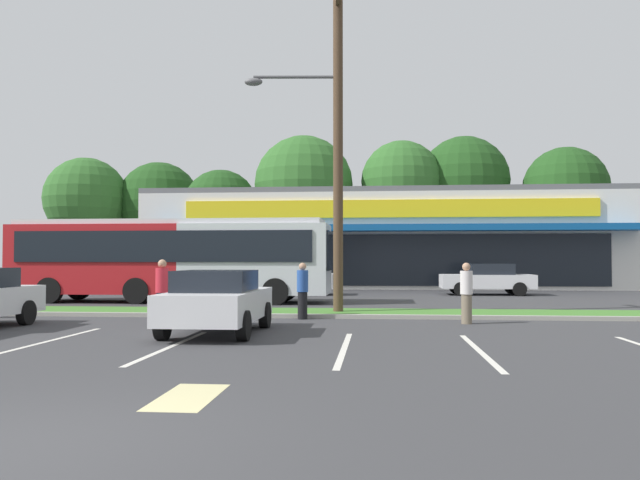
{
  "coord_description": "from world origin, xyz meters",
  "views": [
    {
      "loc": [
        3.33,
        -5.54,
        1.71
      ],
      "look_at": [
        1.21,
        18.1,
        2.42
      ],
      "focal_mm": 35.81,
      "sensor_mm": 36.0,
      "label": 1
    }
  ],
  "objects_px": {
    "utility_pole": "(333,138)",
    "city_bus": "(171,257)",
    "car_4": "(114,278)",
    "pedestrian_by_pole": "(466,293)",
    "car_0": "(285,279)",
    "car_3": "(488,279)",
    "car_2": "(218,301)",
    "pedestrian_mid": "(303,291)",
    "pedestrian_near_bench": "(162,291)"
  },
  "relations": [
    {
      "from": "car_3",
      "to": "pedestrian_by_pole",
      "type": "xyz_separation_m",
      "value": [
        -2.89,
        -13.82,
        0.05
      ]
    },
    {
      "from": "utility_pole",
      "to": "car_2",
      "type": "relative_size",
      "value": 2.47
    },
    {
      "from": "car_0",
      "to": "car_4",
      "type": "bearing_deg",
      "value": 174.6
    },
    {
      "from": "city_bus",
      "to": "car_0",
      "type": "xyz_separation_m",
      "value": [
        3.72,
        5.62,
        -1.0
      ]
    },
    {
      "from": "car_3",
      "to": "pedestrian_mid",
      "type": "relative_size",
      "value": 2.69
    },
    {
      "from": "city_bus",
      "to": "utility_pole",
      "type": "bearing_deg",
      "value": -37.22
    },
    {
      "from": "city_bus",
      "to": "pedestrian_by_pole",
      "type": "height_order",
      "value": "city_bus"
    },
    {
      "from": "pedestrian_mid",
      "to": "pedestrian_near_bench",
      "type": "bearing_deg",
      "value": -115.9
    },
    {
      "from": "car_4",
      "to": "pedestrian_by_pole",
      "type": "xyz_separation_m",
      "value": [
        15.55,
        -13.98,
        0.06
      ]
    },
    {
      "from": "city_bus",
      "to": "pedestrian_mid",
      "type": "distance_m",
      "value": 9.0
    },
    {
      "from": "city_bus",
      "to": "car_4",
      "type": "bearing_deg",
      "value": 128.57
    },
    {
      "from": "car_4",
      "to": "utility_pole",
      "type": "bearing_deg",
      "value": 135.43
    },
    {
      "from": "car_3",
      "to": "car_2",
      "type": "bearing_deg",
      "value": 61.85
    },
    {
      "from": "city_bus",
      "to": "pedestrian_by_pole",
      "type": "distance_m",
      "value": 12.93
    },
    {
      "from": "pedestrian_near_bench",
      "to": "car_3",
      "type": "bearing_deg",
      "value": 107.58
    },
    {
      "from": "car_0",
      "to": "car_4",
      "type": "xyz_separation_m",
      "value": [
        -8.79,
        0.83,
        -0.01
      ]
    },
    {
      "from": "city_bus",
      "to": "pedestrian_near_bench",
      "type": "xyz_separation_m",
      "value": [
        2.47,
        -8.22,
        -0.91
      ]
    },
    {
      "from": "car_0",
      "to": "car_2",
      "type": "bearing_deg",
      "value": -87.23
    },
    {
      "from": "utility_pole",
      "to": "pedestrian_near_bench",
      "type": "bearing_deg",
      "value": -145.51
    },
    {
      "from": "utility_pole",
      "to": "pedestrian_mid",
      "type": "relative_size",
      "value": 6.34
    },
    {
      "from": "car_2",
      "to": "car_4",
      "type": "distance_m",
      "value": 19.29
    },
    {
      "from": "car_4",
      "to": "pedestrian_near_bench",
      "type": "height_order",
      "value": "pedestrian_near_bench"
    },
    {
      "from": "car_0",
      "to": "car_3",
      "type": "relative_size",
      "value": 1.08
    },
    {
      "from": "car_3",
      "to": "pedestrian_by_pole",
      "type": "relative_size",
      "value": 2.67
    },
    {
      "from": "pedestrian_by_pole",
      "to": "city_bus",
      "type": "bearing_deg",
      "value": 107.44
    },
    {
      "from": "car_3",
      "to": "city_bus",
      "type": "bearing_deg",
      "value": 25.21
    },
    {
      "from": "car_0",
      "to": "pedestrian_by_pole",
      "type": "relative_size",
      "value": 2.88
    },
    {
      "from": "pedestrian_near_bench",
      "to": "pedestrian_by_pole",
      "type": "distance_m",
      "value": 8.03
    },
    {
      "from": "car_2",
      "to": "car_4",
      "type": "bearing_deg",
      "value": 29.73
    },
    {
      "from": "pedestrian_by_pole",
      "to": "car_2",
      "type": "bearing_deg",
      "value": 167.95
    },
    {
      "from": "pedestrian_by_pole",
      "to": "pedestrian_near_bench",
      "type": "bearing_deg",
      "value": 148.11
    },
    {
      "from": "car_0",
      "to": "pedestrian_by_pole",
      "type": "height_order",
      "value": "pedestrian_by_pole"
    },
    {
      "from": "utility_pole",
      "to": "city_bus",
      "type": "distance_m",
      "value": 9.34
    },
    {
      "from": "city_bus",
      "to": "car_2",
      "type": "bearing_deg",
      "value": -66.02
    },
    {
      "from": "car_0",
      "to": "pedestrian_by_pole",
      "type": "bearing_deg",
      "value": -62.82
    },
    {
      "from": "city_bus",
      "to": "car_3",
      "type": "height_order",
      "value": "city_bus"
    },
    {
      "from": "car_3",
      "to": "car_4",
      "type": "relative_size",
      "value": 1.05
    },
    {
      "from": "car_3",
      "to": "car_4",
      "type": "distance_m",
      "value": 18.44
    },
    {
      "from": "car_3",
      "to": "pedestrian_mid",
      "type": "height_order",
      "value": "pedestrian_mid"
    },
    {
      "from": "car_0",
      "to": "pedestrian_by_pole",
      "type": "distance_m",
      "value": 14.78
    },
    {
      "from": "city_bus",
      "to": "car_4",
      "type": "distance_m",
      "value": 8.27
    },
    {
      "from": "city_bus",
      "to": "pedestrian_by_pole",
      "type": "relative_size",
      "value": 7.84
    },
    {
      "from": "utility_pole",
      "to": "pedestrian_by_pole",
      "type": "xyz_separation_m",
      "value": [
        3.67,
        -2.28,
        -4.61
      ]
    },
    {
      "from": "car_4",
      "to": "pedestrian_by_pole",
      "type": "distance_m",
      "value": 20.91
    },
    {
      "from": "utility_pole",
      "to": "car_0",
      "type": "xyz_separation_m",
      "value": [
        -3.08,
        10.87,
        -4.65
      ]
    },
    {
      "from": "utility_pole",
      "to": "city_bus",
      "type": "height_order",
      "value": "utility_pole"
    },
    {
      "from": "pedestrian_mid",
      "to": "car_3",
      "type": "bearing_deg",
      "value": 100.09
    },
    {
      "from": "car_4",
      "to": "pedestrian_mid",
      "type": "distance_m",
      "value": 17.14
    },
    {
      "from": "city_bus",
      "to": "car_0",
      "type": "bearing_deg",
      "value": 56.92
    },
    {
      "from": "car_2",
      "to": "pedestrian_mid",
      "type": "bearing_deg",
      "value": -22.55
    }
  ]
}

